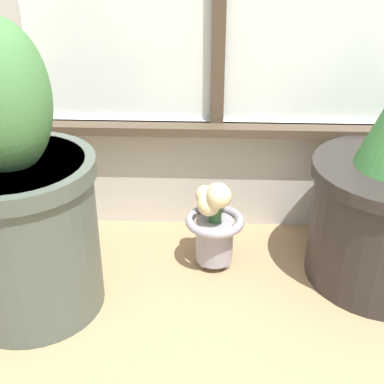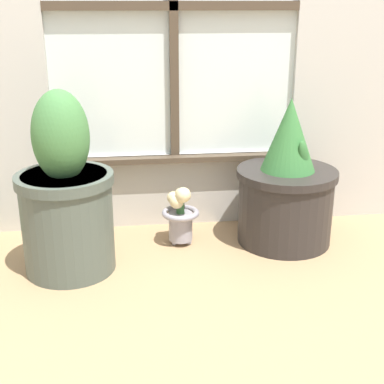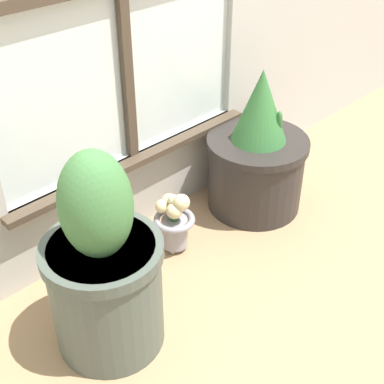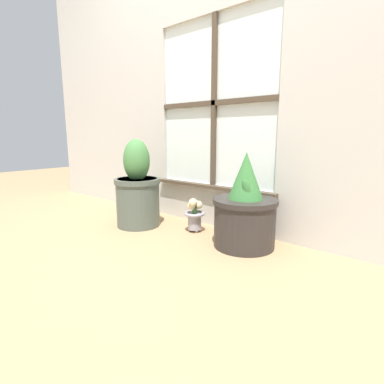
# 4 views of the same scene
# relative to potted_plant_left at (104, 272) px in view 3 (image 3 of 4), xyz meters

# --- Properties ---
(ground_plane) EXTENTS (10.00, 10.00, 0.00)m
(ground_plane) POSITION_rel_potted_plant_left_xyz_m (0.43, -0.13, -0.27)
(ground_plane) COLOR tan
(potted_plant_left) EXTENTS (0.35, 0.35, 0.67)m
(potted_plant_left) POSITION_rel_potted_plant_left_xyz_m (0.00, 0.00, 0.00)
(potted_plant_left) COLOR #4C564C
(potted_plant_left) RESTS_ON ground_plane
(potted_plant_right) EXTENTS (0.40, 0.40, 0.60)m
(potted_plant_right) POSITION_rel_potted_plant_left_xyz_m (0.86, 0.15, -0.04)
(potted_plant_right) COLOR #2D2826
(potted_plant_right) RESTS_ON ground_plane
(flower_vase) EXTENTS (0.15, 0.15, 0.25)m
(flower_vase) POSITION_rel_potted_plant_left_xyz_m (0.43, 0.17, -0.14)
(flower_vase) COLOR #99939E
(flower_vase) RESTS_ON ground_plane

